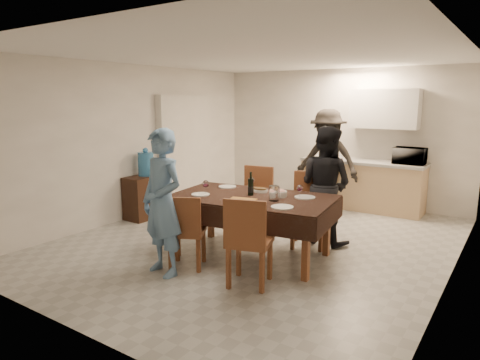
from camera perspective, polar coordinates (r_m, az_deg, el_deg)
The scene contains 33 objects.
floor at distance 6.26m, azimuth 2.55°, elevation -8.10°, with size 5.00×6.00×0.02m, color #A9A9A4.
ceiling at distance 5.96m, azimuth 2.76°, elevation 16.30°, with size 5.00×6.00×0.02m, color white.
wall_back at distance 8.67m, azimuth 13.05°, elevation 5.67°, with size 5.00×0.02×2.60m, color white.
wall_front at distance 3.77m, azimuth -21.72°, elevation -1.00°, with size 5.00×0.02×2.60m, color white.
wall_left at distance 7.57m, azimuth -13.81°, elevation 4.95°, with size 0.02×6.00×2.60m, color white.
wall_right at distance 5.15m, azimuth 27.16°, elevation 1.53°, with size 0.02×6.00×2.60m, color white.
stub_partition at distance 8.39m, azimuth -7.31°, elevation 3.99°, with size 0.15×1.40×2.10m, color silver.
kitchen_base_cabinet at distance 8.29m, azimuth 15.88°, elevation -0.76°, with size 2.20×0.60×0.86m, color tan.
kitchen_worktop at distance 8.21m, azimuth 16.04°, elevation 2.35°, with size 2.24×0.64×0.05m, color #AAA9A5.
upper_cabinet at distance 8.19m, azimuth 18.71°, elevation 8.97°, with size 1.20×0.34×0.70m, color silver.
dining_table at distance 5.47m, azimuth 1.59°, elevation -2.57°, with size 2.18×1.45×0.80m.
chair_near_left at distance 5.14m, azimuth -7.73°, elevation -5.89°, with size 0.56×0.58×0.49m.
chair_near_right at distance 4.59m, azimuth 0.68°, elevation -7.08°, with size 0.57×0.58×0.54m.
chair_far_left at distance 6.28m, azimuth 1.30°, elevation -2.11°, with size 0.53×0.53×0.55m.
chair_far_right at distance 5.85m, azimuth 8.75°, elevation -3.16°, with size 0.60×0.61×0.55m.
console at distance 7.57m, azimuth -12.26°, elevation -2.15°, with size 0.40×0.79×0.73m, color #321C10.
water_jug at distance 7.47m, azimuth -12.43°, elevation 2.11°, with size 0.27×0.27×0.40m, color #3883C3.
wine_bottle at distance 5.50m, azimuth 1.44°, elevation -0.48°, with size 0.08×0.08×0.31m, color black, non-canonical shape.
water_pitcher at distance 5.23m, azimuth 4.55°, elevation -1.77°, with size 0.12×0.12×0.19m, color white.
savoury_tart at distance 5.10m, azimuth 0.26°, elevation -2.87°, with size 0.37×0.28×0.05m, color #C18D38.
salad_bowl at distance 5.46m, azimuth 5.27°, elevation -1.85°, with size 0.19×0.19×0.07m, color silver.
mushroom_dish at distance 5.72m, azimuth 2.67°, elevation -1.44°, with size 0.20×0.20×0.04m, color silver.
wine_glass_a at distance 5.56m, azimuth -4.58°, elevation -0.99°, with size 0.09×0.09×0.19m, color white, non-canonical shape.
wine_glass_b at distance 5.40m, azimuth 7.96°, elevation -1.52°, with size 0.08×0.08×0.17m, color white, non-canonical shape.
wine_glass_c at distance 5.80m, azimuth 1.51°, elevation -0.51°, with size 0.08×0.08×0.19m, color white, non-canonical shape.
plate_near_left at distance 5.57m, azimuth -5.29°, elevation -1.92°, with size 0.24×0.24×0.01m, color silver.
plate_near_right at distance 4.92m, azimuth 5.64°, elevation -3.61°, with size 0.26×0.26×0.01m, color silver.
plate_far_left at distance 6.04m, azimuth -1.70°, elevation -0.89°, with size 0.25×0.25×0.01m, color silver.
plate_far_right at distance 5.44m, azimuth 8.64°, elevation -2.29°, with size 0.26×0.26×0.01m, color silver.
microwave at distance 7.98m, azimuth 21.70°, elevation 3.01°, with size 0.52×0.35×0.29m, color silver.
person_near at distance 4.98m, azimuth -10.31°, elevation -3.00°, with size 0.62×0.41×1.70m, color #5B83AF.
person_far at distance 6.13m, azimuth 11.23°, elevation -0.68°, with size 0.81×0.63×1.66m, color black.
person_kitchen at distance 7.96m, azimuth 11.52°, elevation 2.60°, with size 1.20×0.69×1.85m, color black.
Camera 1 is at (3.07, -5.07, 2.01)m, focal length 32.00 mm.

